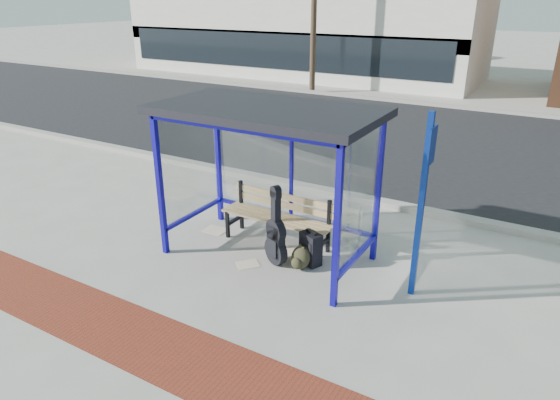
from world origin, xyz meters
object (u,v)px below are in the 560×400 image
Objects in this scene: guitar_bag at (276,238)px; backpack at (300,258)px; suitcase at (311,249)px; bench at (278,215)px.

guitar_bag reaches higher than backpack.
suitcase is 1.55× the size of backpack.
bench reaches higher than suitcase.
bench is at bearing 177.15° from suitcase.
guitar_bag is at bearing -168.01° from backpack.
bench is at bearing 146.24° from backpack.
bench reaches higher than backpack.
bench is 5.21× the size of backpack.
bench is at bearing 142.00° from guitar_bag.
suitcase is at bearing 52.67° from guitar_bag.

